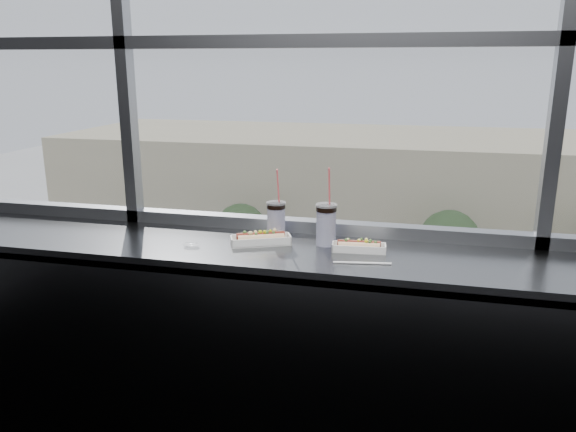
% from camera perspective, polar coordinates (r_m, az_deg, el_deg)
% --- Properties ---
extents(wall_back_lower, '(6.00, 0.00, 6.00)m').
position_cam_1_polar(wall_back_lower, '(2.97, 3.28, -11.90)').
color(wall_back_lower, black).
rests_on(wall_back_lower, ground).
extents(counter, '(6.00, 0.55, 0.06)m').
position_cam_1_polar(counter, '(2.51, 2.35, -4.11)').
color(counter, slate).
rests_on(counter, ground).
extents(counter_fascia, '(6.00, 0.04, 1.04)m').
position_cam_1_polar(counter_fascia, '(2.51, 1.04, -17.28)').
color(counter_fascia, slate).
rests_on(counter_fascia, ground).
extents(hotdog_tray_left, '(0.29, 0.19, 0.07)m').
position_cam_1_polar(hotdog_tray_left, '(2.57, -2.79, -2.31)').
color(hotdog_tray_left, white).
rests_on(hotdog_tray_left, counter).
extents(hotdog_tray_right, '(0.24, 0.10, 0.06)m').
position_cam_1_polar(hotdog_tray_right, '(2.49, 7.22, -3.06)').
color(hotdog_tray_right, white).
rests_on(hotdog_tray_right, counter).
extents(soda_cup_left, '(0.09, 0.09, 0.34)m').
position_cam_1_polar(soda_cup_left, '(2.63, -1.21, -0.27)').
color(soda_cup_left, white).
rests_on(soda_cup_left, counter).
extents(soda_cup_right, '(0.10, 0.10, 0.36)m').
position_cam_1_polar(soda_cup_right, '(2.55, 3.90, -0.65)').
color(soda_cup_right, white).
rests_on(soda_cup_right, counter).
extents(loose_straw, '(0.24, 0.04, 0.01)m').
position_cam_1_polar(loose_straw, '(2.35, 7.54, -4.74)').
color(loose_straw, white).
rests_on(loose_straw, counter).
extents(wrapper, '(0.09, 0.06, 0.02)m').
position_cam_1_polar(wrapper, '(2.57, -9.78, -2.90)').
color(wrapper, silver).
rests_on(wrapper, counter).
extents(plaza_ground, '(120.00, 120.00, 0.00)m').
position_cam_1_polar(plaza_ground, '(47.88, 12.34, -0.78)').
color(plaza_ground, beige).
rests_on(plaza_ground, ground).
extents(street_asphalt, '(80.00, 10.00, 0.06)m').
position_cam_1_polar(street_asphalt, '(26.01, 10.98, -14.75)').
color(street_asphalt, black).
rests_on(street_asphalt, plaza_ground).
extents(far_sidewalk, '(80.00, 6.00, 0.04)m').
position_cam_1_polar(far_sidewalk, '(33.21, 11.66, -7.94)').
color(far_sidewalk, beige).
rests_on(far_sidewalk, plaza_ground).
extents(far_building, '(50.00, 14.00, 8.00)m').
position_cam_1_polar(far_building, '(41.57, 12.46, 2.49)').
color(far_building, '#BFB28C').
rests_on(far_building, plaza_ground).
extents(car_near_c, '(3.55, 7.02, 2.25)m').
position_cam_1_polar(car_near_c, '(21.99, 10.71, -17.28)').
color(car_near_c, '#A70307').
rests_on(car_near_c, street_asphalt).
extents(car_near_d, '(3.00, 6.47, 2.11)m').
position_cam_1_polar(car_near_d, '(22.56, 25.03, -17.86)').
color(car_near_d, white).
rests_on(car_near_d, street_asphalt).
extents(car_near_b, '(2.73, 5.71, 1.85)m').
position_cam_1_polar(car_near_b, '(23.16, -6.38, -15.85)').
color(car_near_b, black).
rests_on(car_near_b, street_asphalt).
extents(car_far_a, '(2.53, 6.02, 2.00)m').
position_cam_1_polar(car_far_a, '(30.68, -6.15, -7.58)').
color(car_far_a, black).
rests_on(car_far_a, street_asphalt).
extents(car_near_a, '(3.02, 6.89, 2.27)m').
position_cam_1_polar(car_near_a, '(27.01, -24.54, -11.95)').
color(car_near_a, gray).
rests_on(car_near_a, street_asphalt).
extents(car_far_b, '(2.68, 5.96, 1.95)m').
position_cam_1_polar(car_far_b, '(29.21, 16.74, -9.44)').
color(car_far_b, maroon).
rests_on(car_far_b, street_asphalt).
extents(pedestrian_c, '(0.69, 0.92, 2.08)m').
position_cam_1_polar(pedestrian_c, '(32.49, 24.07, -7.53)').
color(pedestrian_c, '#66605B').
rests_on(pedestrian_c, far_sidewalk).
extents(pedestrian_b, '(0.81, 0.61, 1.83)m').
position_cam_1_polar(pedestrian_b, '(33.61, 7.75, -5.75)').
color(pedestrian_b, '#66605B').
rests_on(pedestrian_b, far_sidewalk).
extents(pedestrian_a, '(0.71, 0.95, 2.14)m').
position_cam_1_polar(pedestrian_a, '(34.18, -0.40, -4.96)').
color(pedestrian_a, '#66605B').
rests_on(pedestrian_a, far_sidewalk).
extents(pedestrian_d, '(0.75, 1.00, 2.25)m').
position_cam_1_polar(pedestrian_d, '(34.61, 26.28, -6.26)').
color(pedestrian_d, '#66605B').
rests_on(pedestrian_d, far_sidewalk).
extents(tree_left, '(3.13, 3.13, 4.89)m').
position_cam_1_polar(tree_left, '(33.65, -4.82, -1.39)').
color(tree_left, '#47382B').
rests_on(tree_left, far_sidewalk).
extents(tree_center, '(3.34, 3.34, 5.22)m').
position_cam_1_polar(tree_center, '(32.05, 16.04, -2.38)').
color(tree_center, '#47382B').
rests_on(tree_center, far_sidewalk).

